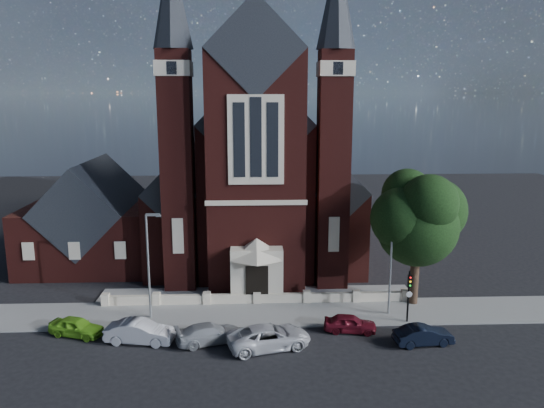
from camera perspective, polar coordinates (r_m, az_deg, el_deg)
The scene contains 16 objects.
ground at distance 51.23m, azimuth -1.73°, elevation -7.05°, with size 120.00×120.00×0.00m, color black.
pavement_strip at distance 41.44m, azimuth -1.58°, elevation -11.76°, with size 60.00×5.00×0.12m, color gray.
forecourt_paving at distance 45.13m, azimuth -1.65°, elevation -9.72°, with size 26.00×3.00×0.14m, color gray.
forecourt_wall at distance 43.28m, azimuth -1.62°, elevation -10.70°, with size 24.00×0.40×0.90m, color beige.
church at distance 57.04m, azimuth -1.86°, elevation 3.36°, with size 20.01×34.90×29.20m.
parish_hall at distance 55.25m, azimuth -18.63°, elevation -1.95°, with size 12.00×12.20×10.24m.
street_tree at distance 42.38m, azimuth 15.64°, elevation -1.73°, with size 6.40×6.60×10.70m.
street_lamp_left at distance 40.06m, azimuth -13.06°, elevation -5.88°, with size 1.16×0.22×8.09m.
street_lamp_right at distance 40.71m, azimuth 12.81°, elevation -5.59°, with size 1.16×0.22×8.09m.
traffic_signal at distance 40.17m, azimuth 14.52°, elevation -8.95°, with size 0.28×0.42×4.00m.
car_lime_van at distance 40.19m, azimuth -20.29°, elevation -12.28°, with size 1.55×3.86×1.32m, color #6DB925.
car_silver_a at distance 37.92m, azimuth -14.05°, elevation -13.20°, with size 1.61×4.63×1.52m, color #B0B1B8.
car_silver_b at distance 37.11m, azimuth -6.73°, elevation -13.65°, with size 1.86×4.57×1.33m, color #979B9E.
car_white_suv at distance 36.15m, azimuth -0.33°, elevation -14.09°, with size 2.56×5.56×1.54m, color silver.
car_dark_red at distance 38.79m, azimuth 8.40°, elevation -12.58°, with size 1.49×3.69×1.26m, color maroon.
car_navy at distance 38.01m, azimuth 15.98°, elevation -13.42°, with size 1.39×3.99×1.31m, color black.
Camera 1 is at (-0.37, -33.48, 16.58)m, focal length 35.00 mm.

